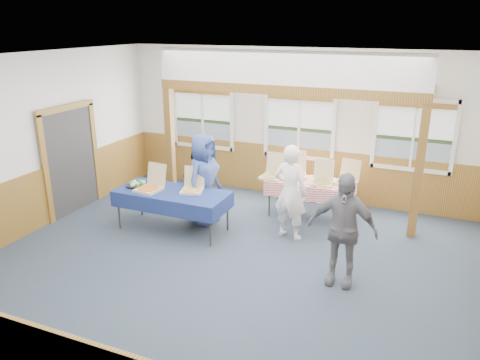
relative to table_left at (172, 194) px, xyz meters
name	(u,v)px	position (x,y,z in m)	size (l,w,h in m)	color
floor	(235,266)	(1.61, -0.84, -0.71)	(8.00, 8.00, 0.00)	#26343E
ceiling	(234,59)	(1.61, -0.84, 2.49)	(8.00, 8.00, 0.00)	white
wall_back	(300,125)	(1.61, 2.66, 0.89)	(8.00, 8.00, 0.00)	silver
wall_front	(65,288)	(1.61, -4.34, 0.89)	(8.00, 8.00, 0.00)	silver
wall_left	(30,144)	(-2.39, -0.84, 0.89)	(8.00, 8.00, 0.00)	silver
wainscot_back	(298,172)	(1.61, 2.63, -0.16)	(7.98, 0.05, 1.10)	brown
wainscot_left	(39,199)	(-2.36, -0.84, -0.16)	(0.05, 6.98, 1.10)	brown
cased_opening	(71,161)	(-2.35, 0.06, 0.34)	(0.06, 1.30, 2.10)	#2D2D2D
window_left	(203,114)	(-0.69, 2.61, 0.97)	(1.56, 0.10, 1.46)	white
window_mid	(299,122)	(1.61, 2.61, 0.97)	(1.56, 0.10, 1.46)	white
window_right	(414,131)	(3.91, 2.61, 0.97)	(1.56, 0.10, 1.46)	white
post_left	(170,145)	(-0.89, 1.46, 0.49)	(0.15, 0.15, 2.40)	brown
post_right	(419,173)	(4.11, 1.46, 0.49)	(0.15, 0.15, 2.40)	brown
cross_beam	(284,90)	(1.61, 1.46, 1.78)	(5.15, 0.18, 0.18)	brown
table_left	(172,194)	(0.00, 0.00, 0.00)	(2.25, 1.56, 0.76)	#2D2D2D
table_right	(310,184)	(2.18, 1.56, -0.01)	(1.82, 1.31, 0.76)	#2D2D2D
pizza_box_a	(150,187)	(-0.39, -0.11, 0.12)	(0.47, 0.56, 0.46)	#CFBA8A
pizza_box_b	(192,188)	(0.34, 0.16, 0.12)	(0.48, 0.54, 0.41)	#CFBA8A
pizza_box_c	(273,174)	(1.43, 1.46, 0.12)	(0.44, 0.53, 0.46)	#CFBA8A
pizza_box_d	(296,173)	(1.82, 1.75, 0.12)	(0.56, 0.62, 0.47)	#CFBA8A
pizza_box_e	(322,181)	(2.42, 1.48, 0.12)	(0.43, 0.51, 0.42)	#CFBA8A
pizza_box_f	(346,180)	(2.84, 1.70, 0.12)	(0.47, 0.54, 0.42)	#CFBA8A
veggie_tray	(137,184)	(-0.75, 0.00, 0.08)	(0.42, 0.42, 0.09)	black
drink_glass	(353,187)	(3.03, 1.31, 0.13)	(0.07, 0.07, 0.15)	#A7601B
woman_white	(291,192)	(2.09, 0.52, 0.15)	(0.63, 0.41, 1.72)	white
woman_black	(198,182)	(0.13, 0.77, 0.00)	(0.69, 0.54, 1.42)	black
man_blue	(204,179)	(0.37, 0.56, 0.16)	(0.85, 0.55, 1.74)	#374A89
person_grey	(342,229)	(3.23, -0.66, 0.15)	(1.01, 0.42, 1.72)	slate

